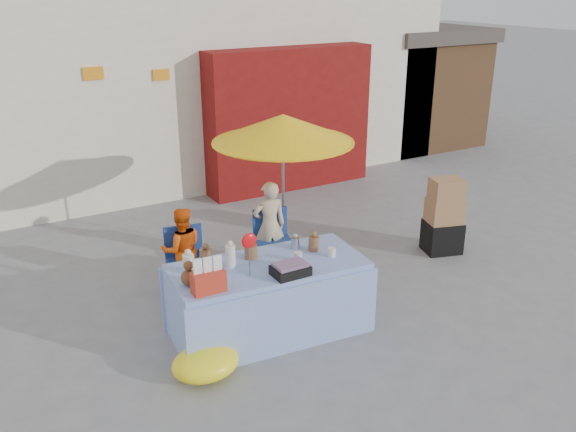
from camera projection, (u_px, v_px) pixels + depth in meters
ground at (304, 310)px, 7.37m from camera, size 80.00×80.00×0.00m
backdrop at (138, 12)px, 12.55m from camera, size 14.00×8.00×7.80m
market_table at (268, 297)px, 6.79m from camera, size 2.26×1.20×1.32m
chair_left at (188, 275)px, 7.68m from camera, size 0.56×0.56×0.85m
chair_right at (275, 254)px, 8.26m from camera, size 0.56×0.56×0.85m
vendor_orange at (182, 250)px, 7.68m from camera, size 0.61×0.52×1.11m
vendor_beige at (269, 226)px, 8.23m from camera, size 0.51×0.38×1.25m
umbrella at (283, 129)px, 8.03m from camera, size 1.90×1.90×2.09m
box_stack at (444, 218)px, 8.77m from camera, size 0.61×0.54×1.12m
tarp_bundle at (206, 363)px, 6.10m from camera, size 0.86×0.79×0.31m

